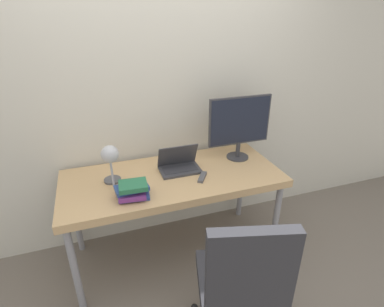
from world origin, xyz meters
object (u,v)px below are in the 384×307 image
object	(u,v)px
monitor	(240,124)
book_stack	(133,190)
desk_lamp	(110,158)
laptop	(179,165)
office_chair	(242,283)

from	to	relation	value
monitor	book_stack	xyz separation A→B (m)	(-0.95, -0.32, -0.25)
desk_lamp	book_stack	distance (m)	0.27
book_stack	desk_lamp	bearing A→B (deg)	125.00
book_stack	laptop	bearing A→B (deg)	33.19
monitor	desk_lamp	xyz separation A→B (m)	(-1.06, -0.16, -0.07)
monitor	book_stack	bearing A→B (deg)	-161.28
desk_lamp	office_chair	size ratio (longest dim) A/B	0.33
desk_lamp	office_chair	bearing A→B (deg)	-56.16
office_chair	laptop	bearing A→B (deg)	93.81
laptop	desk_lamp	bearing A→B (deg)	-168.18
monitor	office_chair	xyz separation A→B (m)	(-0.48, -1.04, -0.53)
monitor	office_chair	bearing A→B (deg)	-114.63
office_chair	desk_lamp	bearing A→B (deg)	123.84
book_stack	office_chair	bearing A→B (deg)	-56.42
monitor	desk_lamp	distance (m)	1.08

